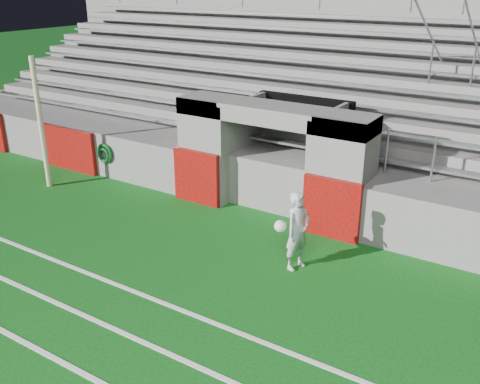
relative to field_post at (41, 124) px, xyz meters
The scene contains 5 objects.
ground 6.36m from the field_post, 16.02° to the right, with size 90.00×90.00×0.00m, color #0C4B11.
field_post is the anchor object (origin of this frame).
stadium_structure 8.61m from the field_post, 46.91° to the left, with size 26.00×8.48×5.42m.
goalkeeper_with_ball 7.71m from the field_post, ahead, with size 0.69×0.65×1.57m.
hose_coil 1.84m from the field_post, 54.15° to the left, with size 0.57×0.14×0.57m.
Camera 1 is at (5.77, -6.96, 5.31)m, focal length 40.00 mm.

